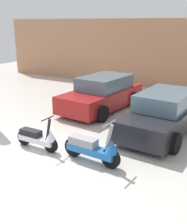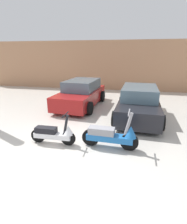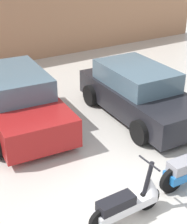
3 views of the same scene
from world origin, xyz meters
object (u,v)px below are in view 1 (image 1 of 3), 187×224
scooter_front_left (38,137)px  car_rear_left (102,94)px  scooter_front_right (94,148)px  car_rear_center (163,114)px

scooter_front_left → car_rear_left: car_rear_left is taller
scooter_front_right → scooter_front_left: bearing=-174.0°
scooter_front_left → car_rear_center: (2.50, 2.91, 0.27)m
scooter_front_right → car_rear_center: 2.94m
scooter_front_left → car_rear_left: (-0.31, 4.11, 0.28)m
car_rear_left → scooter_front_left: bearing=9.0°
scooter_front_left → car_rear_left: bearing=94.0°
scooter_front_left → scooter_front_right: scooter_front_right is taller
car_rear_left → car_rear_center: car_rear_left is taller
scooter_front_left → car_rear_left: size_ratio=0.35×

